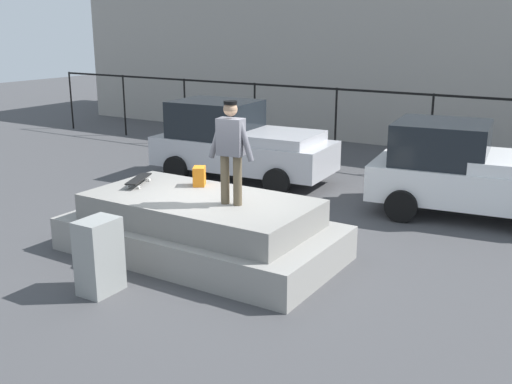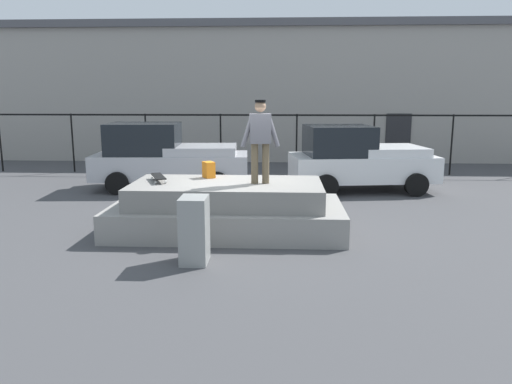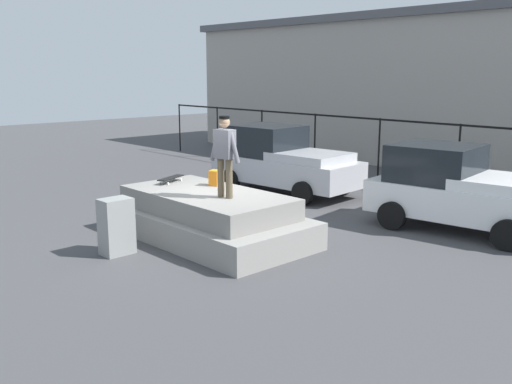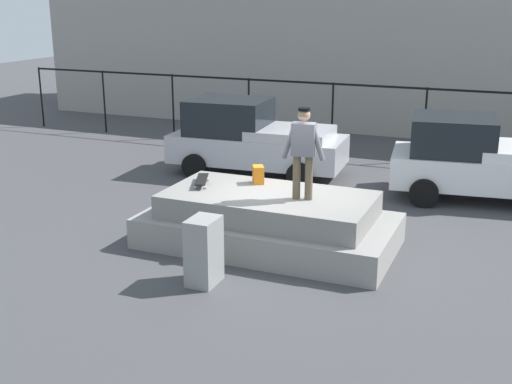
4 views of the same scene
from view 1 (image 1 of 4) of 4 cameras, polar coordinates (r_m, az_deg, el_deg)
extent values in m
plane|color=#424244|center=(10.33, -3.35, -5.82)|extent=(60.00, 60.00, 0.00)
cube|color=gray|center=(10.25, -5.22, -4.36)|extent=(4.65, 2.40, 0.56)
cube|color=gray|center=(10.09, -5.29, -1.68)|extent=(3.81, 1.97, 0.44)
cylinder|color=brown|center=(9.54, -2.96, 1.22)|extent=(0.14, 0.14, 0.80)
cylinder|color=brown|center=(9.44, -1.76, 1.09)|extent=(0.14, 0.14, 0.80)
cube|color=#595960|center=(9.34, -2.41, 5.25)|extent=(0.44, 0.30, 0.58)
cylinder|color=#595960|center=(9.46, -3.80, 5.01)|extent=(0.28, 0.13, 0.62)
cylinder|color=#595960|center=(9.24, -0.99, 4.79)|extent=(0.28, 0.13, 0.62)
sphere|color=tan|center=(9.27, -2.44, 7.85)|extent=(0.22, 0.22, 0.22)
cylinder|color=black|center=(9.26, -2.45, 8.47)|extent=(0.24, 0.24, 0.05)
cube|color=black|center=(10.92, -11.07, 1.23)|extent=(0.50, 0.84, 0.02)
cylinder|color=silver|center=(10.74, -12.05, 0.49)|extent=(0.05, 0.06, 0.06)
cylinder|color=silver|center=(10.66, -11.05, 0.44)|extent=(0.05, 0.06, 0.06)
cylinder|color=silver|center=(11.22, -11.04, 1.20)|extent=(0.05, 0.06, 0.06)
cylinder|color=silver|center=(11.15, -10.08, 1.16)|extent=(0.05, 0.06, 0.06)
cube|color=orange|center=(10.69, -5.40, 1.50)|extent=(0.31, 0.34, 0.34)
cube|color=#B7B7BC|center=(14.97, -1.24, 3.71)|extent=(4.59, 2.10, 0.72)
cube|color=black|center=(15.21, -3.85, 6.96)|extent=(2.12, 1.78, 0.90)
cube|color=#B7B7BC|center=(14.47, 1.86, 5.21)|extent=(2.13, 1.84, 0.24)
cylinder|color=black|center=(16.50, -3.89, 3.53)|extent=(0.65, 0.26, 0.64)
cylinder|color=black|center=(15.01, -7.57, 2.21)|extent=(0.65, 0.26, 0.64)
cylinder|color=black|center=(15.26, 5.02, 2.50)|extent=(0.65, 0.26, 0.64)
cylinder|color=black|center=(13.63, 2.00, 0.96)|extent=(0.65, 0.26, 0.64)
cube|color=white|center=(12.88, 20.00, 0.78)|extent=(4.26, 2.44, 0.72)
cube|color=black|center=(12.78, 17.17, 4.51)|extent=(2.03, 1.99, 0.84)
cylinder|color=black|center=(14.04, 15.13, 0.85)|extent=(0.66, 0.30, 0.64)
cylinder|color=black|center=(12.17, 13.59, -1.29)|extent=(0.66, 0.30, 0.64)
cube|color=gray|center=(8.98, -14.64, -5.91)|extent=(0.45, 0.60, 1.11)
cylinder|color=black|center=(23.48, -17.11, 8.29)|extent=(0.06, 0.06, 2.08)
cylinder|color=black|center=(21.56, -12.36, 8.02)|extent=(0.06, 0.06, 2.08)
cylinder|color=black|center=(19.81, -6.74, 7.62)|extent=(0.06, 0.06, 2.08)
cylinder|color=black|center=(18.28, -0.13, 7.06)|extent=(0.06, 0.06, 2.08)
cylinder|color=black|center=(17.04, 7.55, 6.29)|extent=(0.06, 0.06, 2.08)
cylinder|color=black|center=(16.14, 16.22, 5.29)|extent=(0.06, 0.06, 2.08)
cube|color=black|center=(16.41, 11.97, 9.27)|extent=(24.00, 0.04, 0.06)
cube|color=gray|center=(22.15, 17.65, 12.14)|extent=(27.50, 6.23, 5.38)
camera|label=2|loc=(5.36, -80.75, -8.95)|focal=35.19mm
camera|label=3|loc=(3.57, 114.87, -11.33)|focal=40.29mm
camera|label=4|loc=(3.52, -122.40, 3.67)|focal=46.01mm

